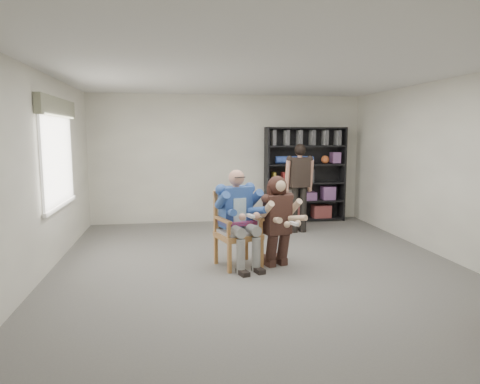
{
  "coord_description": "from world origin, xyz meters",
  "views": [
    {
      "loc": [
        -1.23,
        -5.92,
        1.94
      ],
      "look_at": [
        -0.2,
        0.6,
        1.05
      ],
      "focal_mm": 32.0,
      "sensor_mm": 36.0,
      "label": 1
    }
  ],
  "objects": [
    {
      "name": "floor",
      "position": [
        0.0,
        0.0,
        0.0
      ],
      "size": [
        6.0,
        7.0,
        0.01
      ],
      "primitive_type": "cube",
      "color": "slate",
      "rests_on": "ground"
    },
    {
      "name": "kneeling_woman",
      "position": [
        0.28,
        0.04,
        0.66
      ],
      "size": [
        0.79,
        1.02,
        1.32
      ],
      "primitive_type": null,
      "rotation": [
        0.0,
        0.0,
        0.3
      ],
      "color": "#341E19",
      "rests_on": "floor"
    },
    {
      "name": "bookshelf",
      "position": [
        1.7,
        3.28,
        1.05
      ],
      "size": [
        1.8,
        0.38,
        2.1
      ],
      "primitive_type": null,
      "color": "black",
      "rests_on": "floor"
    },
    {
      "name": "standing_man",
      "position": [
        1.23,
        2.16,
        0.88
      ],
      "size": [
        0.56,
        0.33,
        1.75
      ],
      "primitive_type": null,
      "rotation": [
        0.0,
        0.0,
        0.06
      ],
      "color": "black",
      "rests_on": "floor"
    },
    {
      "name": "armchair",
      "position": [
        -0.3,
        0.16,
        0.56
      ],
      "size": [
        0.8,
        0.79,
        1.11
      ],
      "primitive_type": null,
      "rotation": [
        0.0,
        0.0,
        0.3
      ],
      "color": "olive",
      "rests_on": "floor"
    },
    {
      "name": "room_shell",
      "position": [
        0.0,
        0.0,
        1.4
      ],
      "size": [
        6.0,
        7.0,
        2.8
      ],
      "primitive_type": null,
      "color": "beige",
      "rests_on": "ground"
    },
    {
      "name": "window_left",
      "position": [
        -2.95,
        1.0,
        1.63
      ],
      "size": [
        0.16,
        2.0,
        1.75
      ],
      "primitive_type": null,
      "color": "silver",
      "rests_on": "room_shell"
    },
    {
      "name": "seated_man",
      "position": [
        -0.3,
        0.16,
        0.72
      ],
      "size": [
        0.85,
        1.01,
        1.45
      ],
      "primitive_type": null,
      "rotation": [
        0.0,
        0.0,
        0.3
      ],
      "color": "#274C81",
      "rests_on": "floor"
    }
  ]
}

